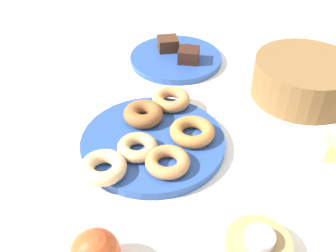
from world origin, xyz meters
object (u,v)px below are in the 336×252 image
brownie_near (168,44)px  fruit_bowl (334,177)px  tealight (260,238)px  basket (304,79)px  donut_0 (143,114)px  donut_5 (171,99)px  candle_holder (258,247)px  donut_1 (192,133)px  donut_4 (137,147)px  brownie_far (189,55)px  donut_plate (153,142)px  melon_chunk_left (333,149)px  donut_3 (103,167)px  cake_plate (176,58)px  donut_2 (168,162)px

brownie_near → fruit_bowl: brownie_near is taller
tealight → basket: size_ratio=0.20×
donut_0 → donut_5: bearing=128.9°
donut_5 → candle_holder: (0.37, 0.10, -0.02)m
donut_1 → donut_4: donut_1 is taller
brownie_far → donut_plate: bearing=-19.9°
donut_plate → donut_4: (0.04, -0.03, 0.02)m
donut_5 → melon_chunk_left: 0.34m
donut_plate → brownie_far: (-0.30, 0.11, 0.02)m
donut_1 → donut_3: bearing=-64.4°
donut_4 → candle_holder: donut_4 is taller
cake_plate → donut_0: bearing=-19.4°
donut_plate → melon_chunk_left: (0.10, 0.31, 0.05)m
brownie_far → fruit_bowl: size_ratio=0.29×
donut_0 → cake_plate: bearing=160.6°
melon_chunk_left → donut_1: bearing=-112.5°
donut_1 → fruit_bowl: donut_1 is taller
candle_holder → fruit_bowl: bearing=126.0°
candle_holder → melon_chunk_left: bearing=132.3°
donut_2 → brownie_near: 0.45m
donut_plate → donut_2: size_ratio=3.49×
donut_3 → donut_2: bearing=92.8°
donut_3 → candle_holder: 0.29m
donut_4 → melon_chunk_left: 0.35m
donut_0 → tealight: donut_0 is taller
donut_3 → cake_plate: donut_3 is taller
donut_4 → basket: (-0.18, 0.38, 0.02)m
brownie_near → donut_1: bearing=2.7°
donut_plate → candle_holder: 0.29m
donut_3 → melon_chunk_left: size_ratio=2.33×
donut_0 → brownie_near: (-0.30, 0.08, 0.00)m
brownie_far → candle_holder: size_ratio=0.52×
brownie_near → tealight: size_ratio=1.16×
donut_2 → tealight: 0.21m
donut_1 → candle_holder: 0.26m
donut_0 → fruit_bowl: size_ratio=0.46×
donut_5 → tealight: (0.37, 0.10, 0.00)m
brownie_far → tealight: size_ratio=1.16×
donut_plate → cake_plate: 0.34m
candle_holder → tealight: 0.02m
cake_plate → brownie_near: (-0.04, -0.02, 0.03)m
cake_plate → fruit_bowl: (0.46, 0.23, 0.01)m
donut_plate → donut_2: (0.08, 0.02, 0.02)m
cake_plate → brownie_near: brownie_near is taller
fruit_bowl → melon_chunk_left: (-0.03, 0.00, 0.04)m
brownie_near → basket: size_ratio=0.23×
donut_4 → brownie_near: brownie_near is taller
donut_5 → donut_1: bearing=14.8°
donut_2 → donut_3: donut_3 is taller
donut_3 → donut_5: (-0.20, 0.14, -0.00)m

